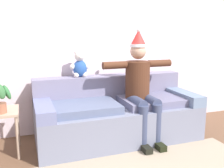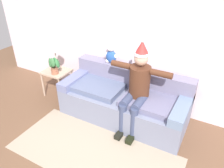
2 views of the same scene
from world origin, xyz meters
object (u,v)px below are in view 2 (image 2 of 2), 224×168
Objects in this scene: couch at (125,100)px; person_seated at (137,86)px; side_table at (57,75)px; potted_plant at (54,65)px; teddy_bear at (111,54)px; table_lamp at (54,48)px.

person_seated reaches higher than couch.
side_table is 0.30m from potted_plant.
potted_plant is (-1.04, -0.43, -0.29)m from teddy_bear.
table_lamp is 0.36m from potted_plant.
teddy_bear is at bearing 22.21° from potted_plant.
couch is at bearing -2.59° from table_lamp.
couch is 3.85× the size of table_lamp.
teddy_bear is 0.68× the size of side_table.
side_table is (-1.57, -0.02, 0.13)m from couch.
couch is at bearing 149.79° from person_seated.
person_seated is (0.28, -0.17, 0.46)m from couch.
side_table is at bearing -179.21° from couch.
couch is 0.56m from person_seated.
person_seated reaches higher than potted_plant.
person_seated is 2.66× the size of table_lamp.
couch is 1.45× the size of person_seated.
table_lamp is (-1.90, 0.24, 0.23)m from person_seated.
table_lamp is (-1.62, 0.07, 0.68)m from couch.
teddy_bear reaches higher than table_lamp.
person_seated is 0.90m from teddy_bear.
person_seated is 4.21× the size of potted_plant.
side_table is 0.57m from table_lamp.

